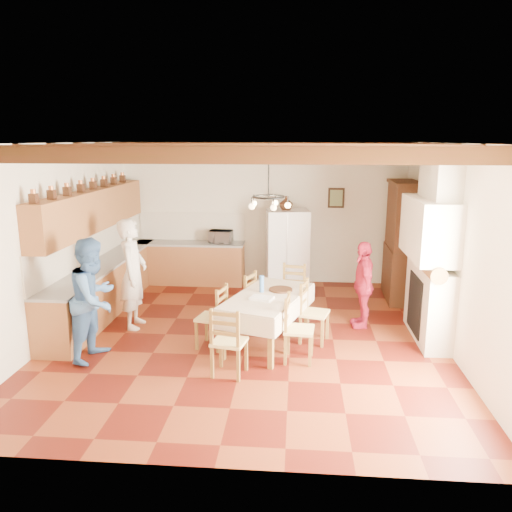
{
  "coord_description": "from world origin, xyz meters",
  "views": [
    {
      "loc": [
        0.74,
        -7.36,
        3.05
      ],
      "look_at": [
        0.1,
        0.3,
        1.25
      ],
      "focal_mm": 35.0,
      "sensor_mm": 36.0,
      "label": 1
    }
  ],
  "objects_px": {
    "dining_table": "(268,300)",
    "chair_left_far": "(241,300)",
    "hutch": "(402,241)",
    "chair_left_near": "(212,316)",
    "chair_end_near": "(229,340)",
    "microwave": "(221,237)",
    "refrigerator": "(287,250)",
    "chair_right_near": "(299,328)",
    "person_woman_blue": "(94,299)",
    "chair_right_far": "(314,312)",
    "chair_end_far": "(292,293)",
    "person_woman_red": "(363,284)",
    "person_man": "(133,274)"
  },
  "relations": [
    {
      "from": "dining_table",
      "to": "chair_left_far",
      "type": "distance_m",
      "value": 0.8
    },
    {
      "from": "hutch",
      "to": "dining_table",
      "type": "bearing_deg",
      "value": -133.24
    },
    {
      "from": "chair_left_near",
      "to": "chair_end_near",
      "type": "xyz_separation_m",
      "value": [
        0.39,
        -0.89,
        0.0
      ]
    },
    {
      "from": "hutch",
      "to": "microwave",
      "type": "xyz_separation_m",
      "value": [
        -3.62,
        0.75,
        -0.11
      ]
    },
    {
      "from": "hutch",
      "to": "refrigerator",
      "type": "bearing_deg",
      "value": 170.67
    },
    {
      "from": "chair_right_near",
      "to": "chair_end_near",
      "type": "height_order",
      "value": "same"
    },
    {
      "from": "dining_table",
      "to": "chair_end_near",
      "type": "distance_m",
      "value": 1.18
    },
    {
      "from": "refrigerator",
      "to": "chair_left_near",
      "type": "bearing_deg",
      "value": -116.98
    },
    {
      "from": "chair_left_near",
      "to": "person_woman_blue",
      "type": "xyz_separation_m",
      "value": [
        -1.57,
        -0.5,
        0.39
      ]
    },
    {
      "from": "chair_end_near",
      "to": "hutch",
      "type": "bearing_deg",
      "value": -117.82
    },
    {
      "from": "chair_left_near",
      "to": "chair_right_far",
      "type": "xyz_separation_m",
      "value": [
        1.54,
        0.32,
        0.0
      ]
    },
    {
      "from": "chair_end_far",
      "to": "person_woman_blue",
      "type": "height_order",
      "value": "person_woman_blue"
    },
    {
      "from": "chair_right_far",
      "to": "person_woman_red",
      "type": "height_order",
      "value": "person_woman_red"
    },
    {
      "from": "chair_left_near",
      "to": "chair_left_far",
      "type": "xyz_separation_m",
      "value": [
        0.35,
        0.8,
        0.0
      ]
    },
    {
      "from": "chair_right_far",
      "to": "person_woman_blue",
      "type": "relative_size",
      "value": 0.55
    },
    {
      "from": "hutch",
      "to": "microwave",
      "type": "bearing_deg",
      "value": 170.09
    },
    {
      "from": "chair_right_near",
      "to": "chair_end_far",
      "type": "xyz_separation_m",
      "value": [
        -0.12,
        1.66,
        0.0
      ]
    },
    {
      "from": "hutch",
      "to": "microwave",
      "type": "height_order",
      "value": "hutch"
    },
    {
      "from": "hutch",
      "to": "chair_left_far",
      "type": "relative_size",
      "value": 2.39
    },
    {
      "from": "hutch",
      "to": "chair_end_near",
      "type": "distance_m",
      "value": 4.58
    },
    {
      "from": "chair_right_near",
      "to": "person_man",
      "type": "xyz_separation_m",
      "value": [
        -2.72,
        1.11,
        0.43
      ]
    },
    {
      "from": "chair_left_far",
      "to": "chair_end_far",
      "type": "height_order",
      "value": "same"
    },
    {
      "from": "hutch",
      "to": "chair_right_near",
      "type": "height_order",
      "value": "hutch"
    },
    {
      "from": "chair_left_far",
      "to": "chair_right_near",
      "type": "bearing_deg",
      "value": 59.79
    },
    {
      "from": "refrigerator",
      "to": "chair_right_near",
      "type": "distance_m",
      "value": 3.45
    },
    {
      "from": "chair_right_near",
      "to": "person_woman_red",
      "type": "xyz_separation_m",
      "value": [
        1.04,
        1.44,
        0.24
      ]
    },
    {
      "from": "refrigerator",
      "to": "chair_end_far",
      "type": "distance_m",
      "value": 1.81
    },
    {
      "from": "dining_table",
      "to": "chair_end_far",
      "type": "height_order",
      "value": "chair_end_far"
    },
    {
      "from": "chair_left_far",
      "to": "refrigerator",
      "type": "bearing_deg",
      "value": -176.41
    },
    {
      "from": "hutch",
      "to": "person_woman_blue",
      "type": "bearing_deg",
      "value": -145.35
    },
    {
      "from": "chair_left_far",
      "to": "hutch",
      "type": "bearing_deg",
      "value": 142.99
    },
    {
      "from": "person_man",
      "to": "microwave",
      "type": "height_order",
      "value": "person_man"
    },
    {
      "from": "chair_left_near",
      "to": "microwave",
      "type": "height_order",
      "value": "microwave"
    },
    {
      "from": "refrigerator",
      "to": "person_woman_red",
      "type": "bearing_deg",
      "value": -64.92
    },
    {
      "from": "microwave",
      "to": "person_woman_blue",
      "type": "bearing_deg",
      "value": -102.66
    },
    {
      "from": "dining_table",
      "to": "chair_left_near",
      "type": "xyz_separation_m",
      "value": [
        -0.83,
        -0.19,
        -0.21
      ]
    },
    {
      "from": "person_woman_red",
      "to": "microwave",
      "type": "xyz_separation_m",
      "value": [
        -2.71,
        2.31,
        0.31
      ]
    },
    {
      "from": "person_woman_red",
      "to": "chair_left_far",
      "type": "bearing_deg",
      "value": -86.38
    },
    {
      "from": "dining_table",
      "to": "chair_right_near",
      "type": "distance_m",
      "value": 0.77
    },
    {
      "from": "person_woman_blue",
      "to": "person_woman_red",
      "type": "relative_size",
      "value": 1.21
    },
    {
      "from": "chair_right_near",
      "to": "person_woman_red",
      "type": "relative_size",
      "value": 0.66
    },
    {
      "from": "chair_end_far",
      "to": "microwave",
      "type": "xyz_separation_m",
      "value": [
        -1.55,
        2.09,
        0.55
      ]
    },
    {
      "from": "hutch",
      "to": "chair_left_far",
      "type": "distance_m",
      "value": 3.49
    },
    {
      "from": "refrigerator",
      "to": "person_woman_red",
      "type": "relative_size",
      "value": 1.15
    },
    {
      "from": "refrigerator",
      "to": "person_woman_blue",
      "type": "xyz_separation_m",
      "value": [
        -2.62,
        -3.55,
        0.04
      ]
    },
    {
      "from": "chair_right_far",
      "to": "chair_left_near",
      "type": "bearing_deg",
      "value": 117.31
    },
    {
      "from": "chair_left_far",
      "to": "microwave",
      "type": "relative_size",
      "value": 1.99
    },
    {
      "from": "person_man",
      "to": "microwave",
      "type": "distance_m",
      "value": 2.84
    },
    {
      "from": "microwave",
      "to": "person_man",
      "type": "bearing_deg",
      "value": -107.11
    },
    {
      "from": "chair_right_far",
      "to": "microwave",
      "type": "bearing_deg",
      "value": 47.43
    }
  ]
}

